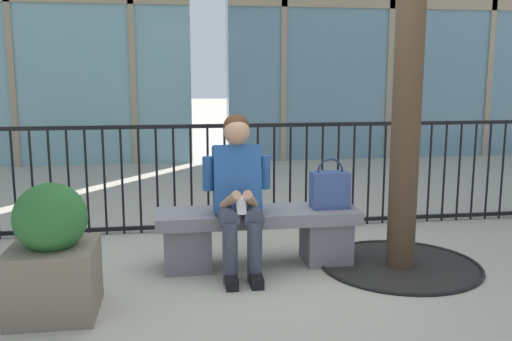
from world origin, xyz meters
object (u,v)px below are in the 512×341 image
at_px(handbag_on_bench, 330,189).
at_px(seated_person_with_phone, 238,189).
at_px(planter, 53,255).
at_px(stone_bench, 258,232).

bearing_deg(handbag_on_bench, seated_person_with_phone, -171.03).
height_order(seated_person_with_phone, handbag_on_bench, seated_person_with_phone).
distance_m(handbag_on_bench, planter, 2.13).
distance_m(seated_person_with_phone, planter, 1.41).
height_order(stone_bench, planter, planter).
bearing_deg(planter, handbag_on_bench, 19.82).
height_order(stone_bench, handbag_on_bench, handbag_on_bench).
height_order(seated_person_with_phone, planter, seated_person_with_phone).
height_order(handbag_on_bench, planter, handbag_on_bench).
bearing_deg(seated_person_with_phone, handbag_on_bench, 8.97).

